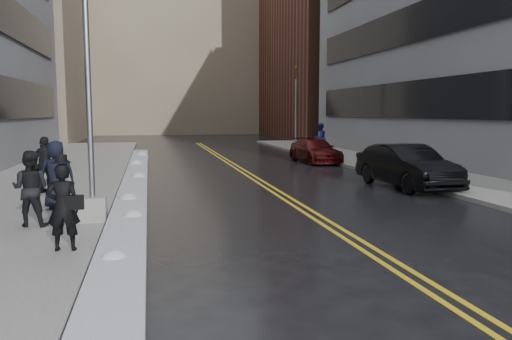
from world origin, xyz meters
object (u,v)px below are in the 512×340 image
pedestrian_east (320,138)px  car_black (406,166)px  traffic_signal (296,104)px  pedestrian_d (46,165)px  pedestrian_b (31,188)px  car_maroon (315,151)px  pedestrian_fedora (63,207)px  lamppost (90,124)px  pedestrian_c (57,175)px  fire_hydrant (394,162)px

pedestrian_east → car_black: 14.17m
traffic_signal → pedestrian_d: 22.16m
pedestrian_b → car_maroon: bearing=-117.6°
pedestrian_fedora → pedestrian_d: size_ratio=0.91×
pedestrian_d → pedestrian_east: bearing=-116.9°
lamppost → pedestrian_fedora: bearing=-95.4°
pedestrian_c → fire_hydrant: bearing=-167.3°
pedestrian_b → car_black: bearing=-147.6°
fire_hydrant → pedestrian_b: pedestrian_b is taller
traffic_signal → lamppost: bearing=-118.2°
pedestrian_east → pedestrian_b: bearing=25.3°
lamppost → pedestrian_fedora: (-0.25, -2.69, -1.53)m
car_black → car_maroon: size_ratio=1.07×
pedestrian_b → pedestrian_d: pedestrian_d is taller
pedestrian_c → car_maroon: size_ratio=0.41×
lamppost → pedestrian_fedora: 3.11m
fire_hydrant → pedestrian_c: bearing=-155.3°
car_black → car_maroon: car_black is taller
lamppost → pedestrian_east: 22.08m
traffic_signal → pedestrian_c: traffic_signal is taller
pedestrian_c → car_black: (11.92, 2.35, -0.29)m
pedestrian_d → pedestrian_east: pedestrian_east is taller
pedestrian_d → pedestrian_east: size_ratio=0.96×
pedestrian_fedora → car_maroon: (10.82, 16.68, -0.34)m
fire_hydrant → car_black: bearing=-111.4°
traffic_signal → pedestrian_fedora: (-12.05, -24.69, -2.40)m
pedestrian_d → car_black: size_ratio=0.38×
pedestrian_b → pedestrian_d: 5.14m
fire_hydrant → pedestrian_east: size_ratio=0.37×
pedestrian_d → pedestrian_b: bearing=116.9°
lamppost → car_black: lamppost is taller
pedestrian_b → pedestrian_east: pedestrian_east is taller
pedestrian_b → pedestrian_c: size_ratio=0.94×
fire_hydrant → pedestrian_c: size_ratio=0.38×
fire_hydrant → pedestrian_fedora: pedestrian_fedora is taller
lamppost → car_maroon: bearing=52.9°
pedestrian_c → pedestrian_d: bearing=-86.0°
fire_hydrant → pedestrian_fedora: bearing=-139.6°
lamppost → traffic_signal: bearing=61.8°
lamppost → traffic_signal: lamppost is taller
car_maroon → pedestrian_east: bearing=63.7°
pedestrian_b → car_black: pedestrian_b is taller
traffic_signal → pedestrian_b: 26.00m
lamppost → car_maroon: 17.63m
lamppost → car_maroon: size_ratio=1.65×
pedestrian_b → pedestrian_fedora: bearing=126.9°
traffic_signal → pedestrian_b: size_ratio=3.35×
lamppost → pedestrian_d: (-1.98, 4.80, -1.44)m
lamppost → pedestrian_b: bearing=-167.4°
pedestrian_fedora → car_black: size_ratio=0.35×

